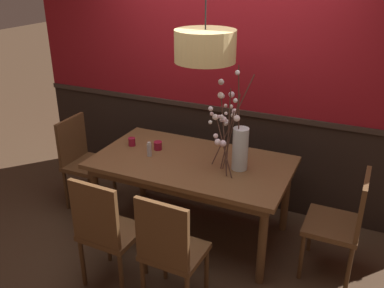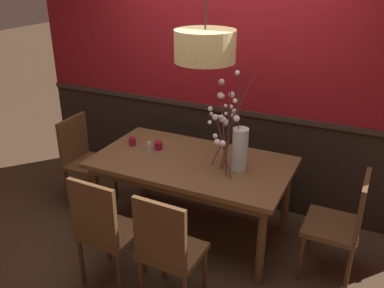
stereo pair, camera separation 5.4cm
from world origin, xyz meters
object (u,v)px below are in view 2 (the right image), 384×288
chair_near_side_right (168,248)px  pendant_lamp (205,46)px  chair_near_side_left (104,228)px  vase_with_blossoms (236,143)px  condiment_bottle (150,149)px  dining_table (192,169)px  candle_holder_nearer_center (158,145)px  chair_head_east_end (343,221)px  candle_holder_nearer_edge (133,141)px  chair_far_side_right (248,151)px  chair_head_west_end (83,156)px  chair_far_side_left (206,145)px

chair_near_side_right → pendant_lamp: bearing=97.6°
chair_near_side_left → vase_with_blossoms: (0.70, 0.96, 0.46)m
chair_near_side_left → condiment_bottle: 0.92m
dining_table → pendant_lamp: size_ratio=1.34×
chair_near_side_right → pendant_lamp: size_ratio=0.73×
chair_near_side_left → candle_holder_nearer_center: chair_near_side_left is taller
chair_near_side_left → condiment_bottle: (-0.10, 0.86, 0.29)m
chair_near_side_right → vase_with_blossoms: 1.08m
chair_head_east_end → candle_holder_nearer_center: chair_head_east_end is taller
vase_with_blossoms → condiment_bottle: (-0.80, -0.10, -0.17)m
candle_holder_nearer_edge → pendant_lamp: pendant_lamp is taller
pendant_lamp → chair_far_side_right: bearing=83.4°
chair_head_east_end → candle_holder_nearer_center: (-1.73, 0.11, 0.28)m
dining_table → chair_head_west_end: 1.28m
chair_head_west_end → candle_holder_nearer_edge: size_ratio=11.75×
chair_head_east_end → candle_holder_nearer_edge: 2.03m
chair_far_side_left → candle_holder_nearer_edge: chair_far_side_left is taller
chair_near_side_right → candle_holder_nearer_center: 1.23m
chair_near_side_right → chair_far_side_right: bearing=90.3°
chair_head_west_end → chair_far_side_right: size_ratio=0.98×
condiment_bottle → pendant_lamp: size_ratio=0.10×
chair_head_west_end → vase_with_blossoms: (1.68, 0.01, 0.47)m
chair_near_side_right → candle_holder_nearer_center: size_ratio=11.70×
chair_far_side_left → chair_near_side_right: size_ratio=0.92×
candle_holder_nearer_center → candle_holder_nearer_edge: bearing=-175.1°
chair_far_side_left → chair_head_east_end: chair_head_east_end is taller
chair_head_east_end → candle_holder_nearer_edge: chair_head_east_end is taller
chair_near_side_left → chair_far_side_left: chair_near_side_left is taller
chair_head_east_end → chair_head_west_end: bearing=179.1°
candle_holder_nearer_edge → pendant_lamp: (0.80, -0.10, 1.00)m
vase_with_blossoms → condiment_bottle: size_ratio=6.56×
chair_head_east_end → condiment_bottle: bearing=-178.3°
candle_holder_nearer_edge → chair_far_side_left: bearing=64.3°
chair_head_east_end → chair_near_side_right: chair_near_side_right is taller
dining_table → condiment_bottle: size_ratio=12.95×
condiment_bottle → chair_head_east_end: bearing=1.7°
chair_far_side_right → candle_holder_nearer_edge: bearing=-137.2°
chair_far_side_left → candle_holder_nearer_center: 0.89m
candle_holder_nearer_center → chair_head_east_end: bearing=-3.5°
chair_near_side_right → dining_table: bearing=105.1°
chair_near_side_right → candle_holder_nearer_edge: (-0.92, 0.99, 0.27)m
dining_table → pendant_lamp: pendant_lamp is taller
vase_with_blossoms → chair_head_west_end: bearing=-179.8°
dining_table → vase_with_blossoms: (0.40, 0.02, 0.32)m
chair_near_side_right → chair_head_east_end: bearing=39.7°
chair_near_side_left → chair_far_side_right: size_ratio=1.01×
chair_far_side_left → chair_far_side_right: chair_far_side_right is taller
candle_holder_nearer_edge → pendant_lamp: size_ratio=0.06×
dining_table → pendant_lamp: bearing=-16.4°
chair_head_west_end → chair_head_east_end: 2.61m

